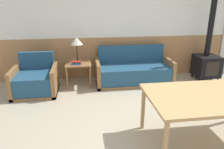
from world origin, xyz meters
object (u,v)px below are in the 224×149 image
dining_table (210,99)px  wood_stove (207,59)px  armchair (35,81)px  table_lamp (76,41)px  couch (133,72)px  side_table (78,66)px

dining_table → wood_stove: wood_stove is taller
armchair → dining_table: 3.49m
armchair → wood_stove: size_ratio=0.39×
wood_stove → table_lamp: bearing=177.2°
couch → armchair: 2.27m
table_lamp → armchair: bearing=-154.4°
wood_stove → dining_table: bearing=-120.1°
couch → table_lamp: bearing=173.9°
table_lamp → wood_stove: (3.21, -0.16, -0.49)m
dining_table → couch: bearing=100.9°
wood_stove → couch: bearing=179.6°
side_table → table_lamp: (-0.01, 0.10, 0.56)m
side_table → dining_table: (1.79, -2.48, 0.21)m
armchair → side_table: armchair is taller
couch → wood_stove: size_ratio=0.79×
armchair → table_lamp: table_lamp is taller
couch → table_lamp: (-1.33, 0.14, 0.76)m
dining_table → wood_stove: size_ratio=0.73×
couch → armchair: size_ratio=1.99×
couch → table_lamp: 1.54m
armchair → table_lamp: size_ratio=1.57×
armchair → side_table: size_ratio=1.57×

